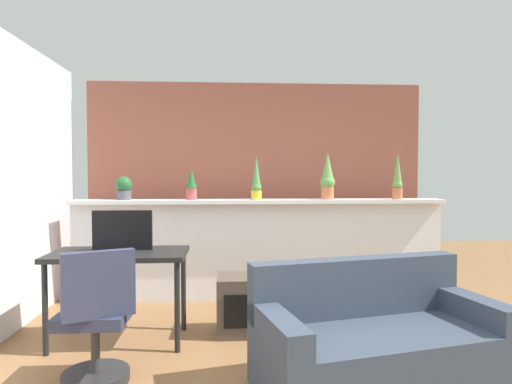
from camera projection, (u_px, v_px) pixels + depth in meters
name	position (u px, v px, depth m)	size (l,w,h in m)	color
ground_plane	(282.00, 382.00, 2.98)	(12.00, 12.00, 0.00)	brown
divider_wall	(260.00, 251.00, 4.95)	(4.06, 0.16, 1.07)	silver
plant_shelf	(260.00, 201.00, 4.89)	(4.06, 0.31, 0.04)	silver
brick_wall_behind	(256.00, 185.00, 5.52)	(4.06, 0.10, 2.50)	brown
potted_plant_0	(124.00, 188.00, 4.81)	(0.17, 0.17, 0.25)	#4C4C51
potted_plant_1	(191.00, 184.00, 4.82)	(0.12, 0.12, 0.33)	#B7474C
potted_plant_2	(256.00, 181.00, 4.84)	(0.11, 0.11, 0.48)	gold
potted_plant_3	(327.00, 177.00, 4.91)	(0.16, 0.16, 0.52)	#C66B42
potted_plant_4	(397.00, 179.00, 4.94)	(0.11, 0.11, 0.52)	#C66B42
desk	(119.00, 262.00, 3.66)	(1.10, 0.60, 0.75)	black
tv_monitor	(122.00, 230.00, 3.74)	(0.49, 0.04, 0.34)	black
office_chair	(96.00, 327.00, 2.90)	(0.51, 0.51, 0.91)	#262628
side_cube_shelf	(240.00, 305.00, 3.88)	(0.40, 0.41, 0.50)	#4C4238
couch	(376.00, 344.00, 2.90)	(1.69, 1.09, 0.80)	#333D4C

